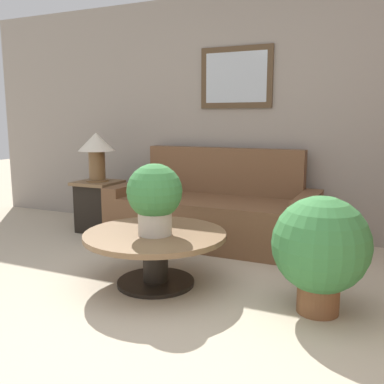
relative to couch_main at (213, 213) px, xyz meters
name	(u,v)px	position (x,y,z in m)	size (l,w,h in m)	color
ground_plane	(152,357)	(0.52, -2.21, -0.31)	(20.00, 20.00, 0.00)	#BCAD93
wall_back	(276,115)	(0.51, 0.50, 1.00)	(7.72, 0.09, 2.60)	gray
couch_main	(213,213)	(0.00, 0.00, 0.00)	(2.10, 0.87, 0.96)	brown
coffee_table	(155,246)	(0.03, -1.29, 0.00)	(1.09, 1.09, 0.41)	black
side_table	(99,206)	(-1.35, -0.14, -0.01)	(0.46, 0.46, 0.57)	black
table_lamp	(96,149)	(-1.35, -0.14, 0.64)	(0.41, 0.41, 0.54)	brown
potted_plant_on_table	(155,196)	(0.06, -1.34, 0.40)	(0.41, 0.41, 0.53)	beige
potted_plant_floor	(321,248)	(1.25, -1.28, 0.14)	(0.64, 0.64, 0.78)	brown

